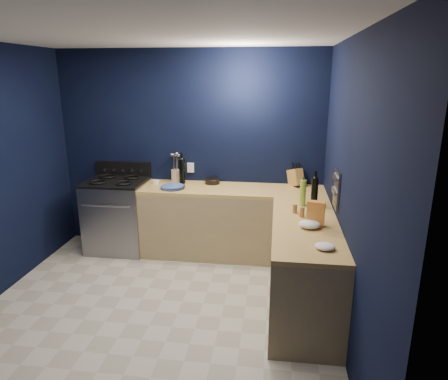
% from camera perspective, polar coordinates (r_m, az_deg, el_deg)
% --- Properties ---
extents(floor, '(3.50, 3.50, 0.02)m').
position_cam_1_polar(floor, '(4.20, -9.70, -16.96)').
color(floor, '#ADA898').
rests_on(floor, ground).
extents(ceiling, '(3.50, 3.50, 0.02)m').
position_cam_1_polar(ceiling, '(3.55, -11.83, 21.35)').
color(ceiling, silver).
rests_on(ceiling, ground).
extents(wall_back, '(3.50, 0.02, 2.60)m').
position_cam_1_polar(wall_back, '(5.32, -4.82, 5.59)').
color(wall_back, black).
rests_on(wall_back, ground).
extents(wall_right, '(0.02, 3.50, 2.60)m').
position_cam_1_polar(wall_right, '(3.54, 17.55, -0.51)').
color(wall_right, black).
rests_on(wall_right, ground).
extents(wall_front, '(3.50, 0.02, 2.60)m').
position_cam_1_polar(wall_front, '(2.17, -25.34, -11.98)').
color(wall_front, black).
rests_on(wall_front, ground).
extents(cab_back, '(2.30, 0.63, 0.86)m').
position_cam_1_polar(cab_back, '(5.15, 1.20, -4.79)').
color(cab_back, tan).
rests_on(cab_back, floor).
extents(top_back, '(2.30, 0.63, 0.04)m').
position_cam_1_polar(top_back, '(5.01, 1.23, 0.03)').
color(top_back, olive).
rests_on(top_back, cab_back).
extents(cab_right, '(0.63, 1.67, 0.86)m').
position_cam_1_polar(cab_right, '(4.08, 11.27, -10.98)').
color(cab_right, tan).
rests_on(cab_right, floor).
extents(top_right, '(0.63, 1.67, 0.04)m').
position_cam_1_polar(top_right, '(3.90, 11.63, -5.07)').
color(top_right, olive).
rests_on(top_right, cab_right).
extents(gas_range, '(0.76, 0.66, 0.92)m').
position_cam_1_polar(gas_range, '(5.50, -14.91, -3.64)').
color(gas_range, gray).
rests_on(gas_range, floor).
extents(oven_door, '(0.59, 0.02, 0.42)m').
position_cam_1_polar(oven_door, '(5.23, -16.19, -4.88)').
color(oven_door, black).
rests_on(oven_door, gas_range).
extents(cooktop, '(0.76, 0.66, 0.03)m').
position_cam_1_polar(cooktop, '(5.36, -15.27, 1.15)').
color(cooktop, black).
rests_on(cooktop, gas_range).
extents(backguard, '(0.76, 0.06, 0.20)m').
position_cam_1_polar(backguard, '(5.60, -14.19, 2.98)').
color(backguard, black).
rests_on(backguard, gas_range).
extents(spice_panel, '(0.02, 0.28, 0.38)m').
position_cam_1_polar(spice_panel, '(4.09, 15.82, 0.08)').
color(spice_panel, gray).
rests_on(spice_panel, wall_right).
extents(wall_outlet, '(0.09, 0.02, 0.13)m').
position_cam_1_polar(wall_outlet, '(5.34, -4.81, 3.22)').
color(wall_outlet, white).
rests_on(wall_outlet, wall_back).
extents(plate_stack, '(0.35, 0.35, 0.04)m').
position_cam_1_polar(plate_stack, '(5.03, -7.38, 0.43)').
color(plate_stack, '#303F94').
rests_on(plate_stack, top_back).
extents(ramekin, '(0.11, 0.11, 0.04)m').
position_cam_1_polar(ramekin, '(5.32, -9.76, 1.19)').
color(ramekin, white).
rests_on(ramekin, top_back).
extents(utensil_crock, '(0.16, 0.16, 0.16)m').
position_cam_1_polar(utensil_crock, '(5.36, -6.91, 2.09)').
color(utensil_crock, beige).
rests_on(utensil_crock, top_back).
extents(wine_bottle_back, '(0.10, 0.10, 0.32)m').
position_cam_1_polar(wine_bottle_back, '(5.22, -6.02, 2.67)').
color(wine_bottle_back, black).
rests_on(wine_bottle_back, top_back).
extents(lemon_basket, '(0.20, 0.20, 0.07)m').
position_cam_1_polar(lemon_basket, '(5.21, -1.68, 1.31)').
color(lemon_basket, black).
rests_on(lemon_basket, top_back).
extents(knife_block, '(0.24, 0.28, 0.27)m').
position_cam_1_polar(knife_block, '(5.17, 10.21, 1.78)').
color(knife_block, olive).
rests_on(knife_block, top_back).
extents(wine_bottle_right, '(0.10, 0.10, 0.30)m').
position_cam_1_polar(wine_bottle_right, '(4.42, 12.84, -0.26)').
color(wine_bottle_right, black).
rests_on(wine_bottle_right, top_right).
extents(oil_bottle, '(0.08, 0.08, 0.29)m').
position_cam_1_polar(oil_bottle, '(4.39, 11.22, -0.40)').
color(oil_bottle, '#82B035').
rests_on(oil_bottle, top_right).
extents(spice_jar_near, '(0.06, 0.06, 0.10)m').
position_cam_1_polar(spice_jar_near, '(4.05, 11.12, -3.13)').
color(spice_jar_near, olive).
rests_on(spice_jar_near, top_right).
extents(spice_jar_far, '(0.05, 0.05, 0.09)m').
position_cam_1_polar(spice_jar_far, '(4.16, 10.12, -2.65)').
color(spice_jar_far, olive).
rests_on(spice_jar_far, top_right).
extents(crouton_bag, '(0.18, 0.11, 0.24)m').
position_cam_1_polar(crouton_bag, '(3.83, 13.01, -3.33)').
color(crouton_bag, '#C82040').
rests_on(crouton_bag, top_right).
extents(towel_front, '(0.25, 0.24, 0.07)m').
position_cam_1_polar(towel_front, '(3.79, 12.16, -4.83)').
color(towel_front, white).
rests_on(towel_front, top_right).
extents(towel_end, '(0.17, 0.16, 0.05)m').
position_cam_1_polar(towel_end, '(3.38, 14.25, -7.84)').
color(towel_end, white).
rests_on(towel_end, top_right).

